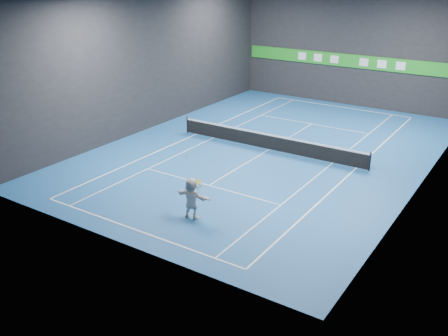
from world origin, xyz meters
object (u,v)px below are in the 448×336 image
Objects in this scene: player at (192,198)px; tennis_racket at (199,185)px; tennis_net at (269,141)px; tennis_ball at (187,157)px.

player is 3.07× the size of tennis_racket.
tennis_net is 20.32× the size of tennis_racket.
tennis_ball is 1.33m from tennis_racket.
player is 1.85m from tennis_ball.
tennis_ball is 0.11× the size of tennis_racket.
tennis_ball is at bearing 166.52° from tennis_racket.
tennis_net is 9.85m from tennis_racket.
player is 0.79m from tennis_racket.
player reaches higher than tennis_net.
player is 0.15× the size of tennis_net.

